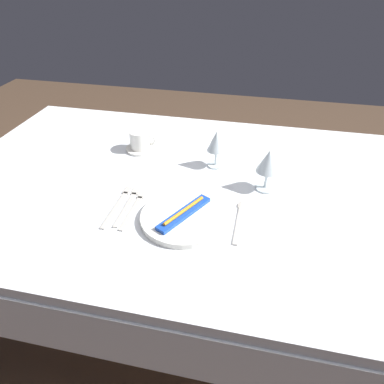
# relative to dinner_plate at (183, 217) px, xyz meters

# --- Properties ---
(ground_plane) EXTENTS (6.00, 6.00, 0.00)m
(ground_plane) POSITION_rel_dinner_plate_xyz_m (0.00, 0.20, -0.75)
(ground_plane) COLOR #4C3828
(dining_table) EXTENTS (1.80, 1.11, 0.74)m
(dining_table) POSITION_rel_dinner_plate_xyz_m (0.00, 0.20, -0.09)
(dining_table) COLOR white
(dining_table) RESTS_ON ground
(dinner_plate) EXTENTS (0.26, 0.26, 0.02)m
(dinner_plate) POSITION_rel_dinner_plate_xyz_m (0.00, 0.00, 0.00)
(dinner_plate) COLOR white
(dinner_plate) RESTS_ON dining_table
(toothbrush_package) EXTENTS (0.13, 0.20, 0.02)m
(toothbrush_package) POSITION_rel_dinner_plate_xyz_m (0.00, 0.00, 0.02)
(toothbrush_package) COLOR blue
(toothbrush_package) RESTS_ON dinner_plate
(fork_outer) EXTENTS (0.02, 0.20, 0.00)m
(fork_outer) POSITION_rel_dinner_plate_xyz_m (-0.16, 0.02, -0.01)
(fork_outer) COLOR beige
(fork_outer) RESTS_ON dining_table
(fork_inner) EXTENTS (0.02, 0.21, 0.00)m
(fork_inner) POSITION_rel_dinner_plate_xyz_m (-0.19, 0.03, -0.01)
(fork_inner) COLOR beige
(fork_inner) RESTS_ON dining_table
(fork_salad) EXTENTS (0.02, 0.22, 0.00)m
(fork_salad) POSITION_rel_dinner_plate_xyz_m (-0.22, 0.03, -0.01)
(fork_salad) COLOR beige
(fork_salad) RESTS_ON dining_table
(spoon_soup) EXTENTS (0.03, 0.21, 0.01)m
(spoon_soup) POSITION_rel_dinner_plate_xyz_m (0.16, 0.05, -0.01)
(spoon_soup) COLOR beige
(spoon_soup) RESTS_ON dining_table
(saucer_left) EXTENTS (0.12, 0.12, 0.01)m
(saucer_left) POSITION_rel_dinner_plate_xyz_m (-0.27, 0.40, -0.00)
(saucer_left) COLOR white
(saucer_left) RESTS_ON dining_table
(coffee_cup_left) EXTENTS (0.11, 0.08, 0.07)m
(coffee_cup_left) POSITION_rel_dinner_plate_xyz_m (-0.27, 0.40, 0.04)
(coffee_cup_left) COLOR white
(coffee_cup_left) RESTS_ON saucer_left
(wine_glass_centre) EXTENTS (0.07, 0.07, 0.14)m
(wine_glass_centre) POSITION_rel_dinner_plate_xyz_m (0.04, 0.34, 0.09)
(wine_glass_centre) COLOR silver
(wine_glass_centre) RESTS_ON dining_table
(wine_glass_left) EXTENTS (0.08, 0.08, 0.15)m
(wine_glass_left) POSITION_rel_dinner_plate_xyz_m (0.23, 0.22, 0.09)
(wine_glass_left) COLOR silver
(wine_glass_left) RESTS_ON dining_table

